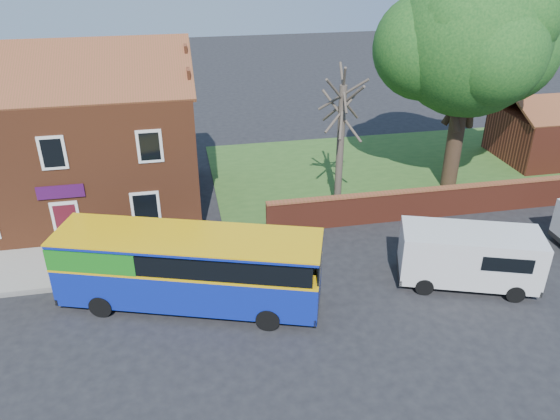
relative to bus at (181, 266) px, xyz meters
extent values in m
plane|color=black|center=(2.10, -2.23, -1.72)|extent=(120.00, 120.00, 0.00)
cube|color=gray|center=(-4.90, 3.52, -1.66)|extent=(18.00, 3.50, 0.12)
cube|color=slate|center=(-4.90, 1.77, -1.65)|extent=(18.00, 0.15, 0.14)
cube|color=#426B28|center=(15.10, 10.77, -1.70)|extent=(26.00, 12.00, 0.04)
cube|color=brown|center=(-4.90, 9.27, 1.53)|extent=(12.00, 8.00, 6.50)
cube|color=brown|center=(-4.90, 7.27, 5.78)|extent=(12.30, 4.08, 2.16)
cube|color=brown|center=(-4.90, 11.27, 5.78)|extent=(12.30, 4.08, 2.16)
cube|color=black|center=(-4.90, 5.24, 2.88)|extent=(1.10, 0.06, 1.50)
cube|color=#4C0F19|center=(-4.90, 5.22, -0.62)|extent=(0.95, 0.04, 2.10)
cube|color=silver|center=(-4.90, 5.24, -0.57)|extent=(1.20, 0.06, 2.30)
cube|color=#3A0E3E|center=(-4.90, 5.21, 1.08)|extent=(2.00, 0.06, 0.60)
cube|color=maroon|center=(15.10, 4.77, -0.97)|extent=(22.00, 0.30, 1.50)
cube|color=brown|center=(15.10, 4.77, -0.17)|extent=(22.00, 0.38, 0.10)
cube|color=brown|center=(24.10, 12.02, 1.83)|extent=(8.20, 2.56, 1.24)
cube|color=#0E219A|center=(0.30, -0.10, -0.59)|extent=(10.14, 5.43, 1.57)
cube|color=#DBA50B|center=(0.30, -0.10, 0.20)|extent=(10.17, 5.46, 0.10)
cube|color=black|center=(0.30, -0.10, 0.67)|extent=(9.77, 5.33, 0.78)
cube|color=#1B7C1B|center=(-2.79, 0.92, 0.67)|extent=(3.97, 3.43, 0.84)
cube|color=#0E219A|center=(0.30, -0.10, 1.19)|extent=(10.14, 5.43, 0.14)
cube|color=#DBA50B|center=(0.30, -0.10, 1.27)|extent=(10.19, 5.48, 0.06)
cylinder|color=black|center=(-3.06, -0.21, -1.27)|extent=(0.93, 0.54, 0.89)
cylinder|color=black|center=(-2.33, 1.98, -1.27)|extent=(0.93, 0.54, 0.89)
cylinder|color=black|center=(2.94, -2.18, -1.27)|extent=(0.93, 0.54, 0.89)
cylinder|color=black|center=(3.66, 0.01, -1.27)|extent=(0.93, 0.54, 0.89)
cube|color=silver|center=(11.38, -0.89, -0.36)|extent=(5.83, 3.83, 2.06)
cube|color=black|center=(13.68, -1.69, -0.04)|extent=(0.68, 1.77, 0.81)
cube|color=black|center=(13.90, -1.77, -1.28)|extent=(0.81, 2.08, 0.26)
cylinder|color=black|center=(9.41, -1.29, -1.36)|extent=(0.75, 0.44, 0.72)
cylinder|color=black|center=(10.08, 0.64, -1.36)|extent=(0.75, 0.44, 0.72)
cylinder|color=black|center=(12.68, -2.43, -1.36)|extent=(0.75, 0.44, 0.72)
cylinder|color=black|center=(13.35, -0.50, -1.36)|extent=(0.75, 0.44, 0.72)
cylinder|color=black|center=(15.09, 8.01, 0.76)|extent=(0.86, 0.86, 4.94)
sphere|color=#336C21|center=(15.09, 8.01, 6.34)|extent=(7.74, 7.74, 7.74)
sphere|color=#336C21|center=(17.35, 8.44, 5.70)|extent=(5.59, 5.59, 5.59)
sphere|color=#336C21|center=(13.05, 8.66, 5.91)|extent=(5.37, 5.37, 5.37)
cylinder|color=#4C4238|center=(8.20, 6.75, 1.50)|extent=(0.37, 0.37, 6.42)
cylinder|color=#4C4238|center=(8.20, 6.75, 3.79)|extent=(0.38, 3.13, 2.52)
cylinder|color=#4C4238|center=(8.20, 6.75, 3.56)|extent=(1.64, 2.31, 2.31)
cylinder|color=#4C4238|center=(8.20, 6.75, 4.02)|extent=(2.63, 1.21, 2.56)
camera|label=1|loc=(0.33, -17.62, 11.35)|focal=35.00mm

